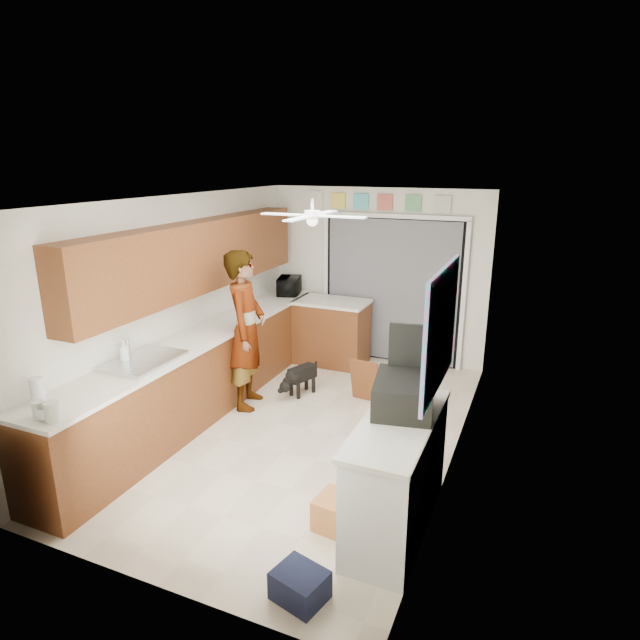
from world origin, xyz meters
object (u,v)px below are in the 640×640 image
(microwave, at_px, (289,286))
(suitcase, at_px, (404,394))
(navy_crate, at_px, (300,585))
(man, at_px, (246,330))
(cardboard_box, at_px, (343,515))
(soap_bottle, at_px, (124,351))
(dog, at_px, (302,379))
(paper_towel_roll, at_px, (37,391))
(cup, at_px, (46,413))

(microwave, xyz_separation_m, suitcase, (2.55, -3.10, 0.00))
(navy_crate, height_order, man, man)
(cardboard_box, bearing_deg, soap_bottle, 172.08)
(soap_bottle, xyz_separation_m, man, (0.56, 1.38, -0.12))
(man, bearing_deg, microwave, -5.81)
(soap_bottle, xyz_separation_m, suitcase, (2.78, 0.09, 0.00))
(man, distance_m, dog, 1.02)
(cardboard_box, relative_size, dog, 0.80)
(cardboard_box, xyz_separation_m, man, (-1.87, 1.72, 0.82))
(paper_towel_roll, relative_size, man, 0.12)
(cup, distance_m, paper_towel_roll, 0.34)
(soap_bottle, relative_size, cardboard_box, 0.60)
(microwave, bearing_deg, cup, 163.57)
(microwave, bearing_deg, soap_bottle, 158.71)
(soap_bottle, relative_size, dog, 0.48)
(microwave, distance_m, dog, 1.74)
(suitcase, height_order, man, man)
(dog, bearing_deg, microwave, 143.84)
(man, bearing_deg, cardboard_box, -148.50)
(microwave, xyz_separation_m, dog, (0.80, -1.29, -0.86))
(soap_bottle, distance_m, suitcase, 2.78)
(microwave, distance_m, man, 1.84)
(cardboard_box, bearing_deg, dog, 121.92)
(paper_towel_roll, height_order, cardboard_box, paper_towel_roll)
(man, bearing_deg, suitcase, -136.13)
(soap_bottle, relative_size, paper_towel_roll, 1.10)
(microwave, xyz_separation_m, paper_towel_roll, (-0.23, -4.18, -0.01))
(dog, bearing_deg, paper_towel_roll, -87.72)
(suitcase, bearing_deg, man, 139.33)
(microwave, bearing_deg, navy_crate, -170.26)
(cup, relative_size, navy_crate, 0.41)
(soap_bottle, bearing_deg, navy_crate, -24.82)
(man, bearing_deg, soap_bottle, 142.08)
(cardboard_box, distance_m, navy_crate, 0.78)
(soap_bottle, bearing_deg, man, 68.07)
(soap_bottle, distance_m, man, 1.49)
(soap_bottle, xyz_separation_m, cup, (0.29, -1.17, -0.07))
(cup, distance_m, suitcase, 2.79)
(paper_towel_roll, height_order, man, man)
(navy_crate, distance_m, man, 3.23)
(suitcase, distance_m, man, 2.57)
(cardboard_box, xyz_separation_m, dog, (-1.39, 2.24, 0.08))
(cardboard_box, bearing_deg, navy_crate, -90.98)
(paper_towel_roll, bearing_deg, cardboard_box, 15.13)
(cardboard_box, xyz_separation_m, navy_crate, (-0.01, -0.78, -0.03))
(cup, relative_size, dog, 0.26)
(microwave, distance_m, soap_bottle, 3.20)
(cup, relative_size, paper_towel_roll, 0.60)
(suitcase, bearing_deg, microwave, 118.86)
(cup, height_order, navy_crate, cup)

